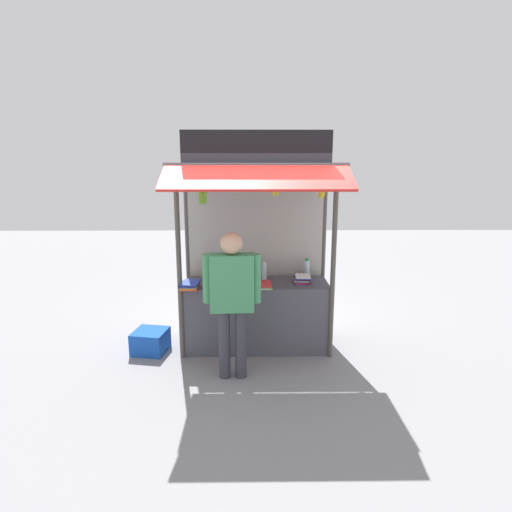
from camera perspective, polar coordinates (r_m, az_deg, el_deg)
ground_plane at (r=5.74m, az=0.00°, el=-12.12°), size 20.00×20.00×0.00m
stall_counter at (r=5.57m, az=0.00°, el=-7.98°), size 1.86×0.65×0.88m
stall_structure at (r=5.34m, az=-0.01°, el=4.44°), size 2.06×1.45×2.75m
water_bottle_front_left at (r=5.69m, az=6.91°, el=-1.68°), size 0.07×0.07×0.26m
water_bottle_far_right at (r=5.43m, az=-2.42°, el=-2.05°), size 0.09×0.09×0.31m
water_bottle_center at (r=5.58m, az=-1.16°, el=-1.69°), size 0.08×0.08×0.30m
water_bottle_mid_left at (r=5.55m, az=1.11°, el=-2.08°), size 0.07×0.07×0.24m
magazine_stack_right at (r=5.23m, az=1.12°, el=-3.93°), size 0.20×0.30×0.05m
magazine_stack_front_right at (r=5.44m, az=6.36°, el=-3.13°), size 0.23×0.27×0.09m
magazine_stack_rear_center at (r=5.38m, az=-5.17°, el=-3.53°), size 0.25×0.29×0.05m
magazine_stack_mid_right at (r=5.23m, az=-9.03°, el=-3.92°), size 0.24×0.31×0.08m
banana_bunch_inner_left at (r=4.84m, az=-7.27°, el=8.01°), size 0.12×0.12×0.34m
banana_bunch_leftmost at (r=4.81m, az=2.64°, el=9.03°), size 0.10×0.10×0.24m
banana_bunch_rightmost at (r=4.87m, az=8.92°, el=8.54°), size 0.10×0.10×0.27m
vendor_person at (r=4.60m, az=-3.29°, el=-4.97°), size 0.64×0.24×1.68m
plastic_crate at (r=5.69m, az=-14.16°, el=-11.17°), size 0.47×0.47×0.29m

